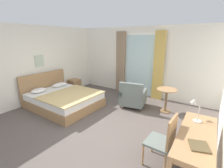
# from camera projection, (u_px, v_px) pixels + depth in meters

# --- Properties ---
(ground) EXTENTS (6.13, 6.56, 0.10)m
(ground) POSITION_uv_depth(u_px,v_px,m) (93.00, 127.00, 4.23)
(ground) COLOR #564C47
(wall_back) EXTENTS (5.73, 0.12, 2.64)m
(wall_back) POSITION_uv_depth(u_px,v_px,m) (142.00, 62.00, 6.26)
(wall_back) COLOR white
(wall_back) RESTS_ON ground
(wall_left) EXTENTS (0.12, 6.16, 2.64)m
(wall_left) POSITION_uv_depth(u_px,v_px,m) (27.00, 66.00, 5.36)
(wall_left) COLOR white
(wall_left) RESTS_ON ground
(balcony_glass_door) EXTENTS (1.14, 0.02, 2.33)m
(balcony_glass_door) POSITION_uv_depth(u_px,v_px,m) (139.00, 66.00, 6.28)
(balcony_glass_door) COLOR silver
(balcony_glass_door) RESTS_ON ground
(curtain_panel_left) EXTENTS (0.38, 0.10, 2.47)m
(curtain_panel_left) POSITION_uv_depth(u_px,v_px,m) (121.00, 63.00, 6.60)
(curtain_panel_left) COLOR #897056
(curtain_panel_left) RESTS_ON ground
(curtain_panel_right) EXTENTS (0.37, 0.10, 2.47)m
(curtain_panel_right) POSITION_uv_depth(u_px,v_px,m) (158.00, 66.00, 5.75)
(curtain_panel_right) COLOR tan
(curtain_panel_right) RESTS_ON ground
(bed) EXTENTS (2.20, 1.77, 1.03)m
(bed) POSITION_uv_depth(u_px,v_px,m) (63.00, 99.00, 5.34)
(bed) COLOR #9E754C
(bed) RESTS_ON ground
(nightstand) EXTENTS (0.42, 0.43, 0.52)m
(nightstand) POSITION_uv_depth(u_px,v_px,m) (74.00, 85.00, 6.87)
(nightstand) COLOR #9E754C
(nightstand) RESTS_ON ground
(writing_desk) EXTENTS (0.56, 1.55, 0.76)m
(writing_desk) POSITION_uv_depth(u_px,v_px,m) (196.00, 139.00, 2.56)
(writing_desk) COLOR #9E754C
(writing_desk) RESTS_ON ground
(desk_chair) EXTENTS (0.45, 0.49, 0.97)m
(desk_chair) POSITION_uv_depth(u_px,v_px,m) (164.00, 139.00, 2.77)
(desk_chair) COLOR slate
(desk_chair) RESTS_ON ground
(desk_lamp) EXTENTS (0.25, 0.23, 0.41)m
(desk_lamp) POSITION_uv_depth(u_px,v_px,m) (195.00, 106.00, 2.92)
(desk_lamp) COLOR #B7B2A8
(desk_lamp) RESTS_ON writing_desk
(closed_book) EXTENTS (0.32, 0.33, 0.02)m
(closed_book) POSITION_uv_depth(u_px,v_px,m) (199.00, 146.00, 2.22)
(closed_book) COLOR brown
(closed_book) RESTS_ON writing_desk
(armchair_by_window) EXTENTS (0.89, 0.89, 0.88)m
(armchair_by_window) POSITION_uv_depth(u_px,v_px,m) (133.00, 97.00, 5.28)
(armchair_by_window) COLOR slate
(armchair_by_window) RESTS_ON ground
(round_cafe_table) EXTENTS (0.60, 0.60, 0.74)m
(round_cafe_table) POSITION_uv_depth(u_px,v_px,m) (166.00, 95.00, 4.88)
(round_cafe_table) COLOR #9E754C
(round_cafe_table) RESTS_ON ground
(framed_picture) EXTENTS (0.03, 0.33, 0.39)m
(framed_picture) POSITION_uv_depth(u_px,v_px,m) (39.00, 61.00, 5.61)
(framed_picture) COLOR #B7C6B2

